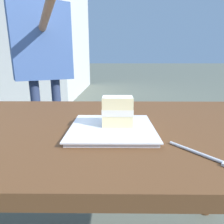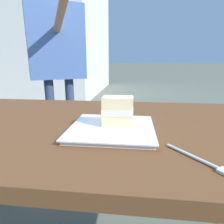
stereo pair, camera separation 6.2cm
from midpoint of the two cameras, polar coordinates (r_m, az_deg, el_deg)
patio_table at (r=0.77m, az=-5.31°, el=-9.68°), size 1.48×0.79×0.69m
dessert_plate at (r=0.64m, az=2.80°, el=-4.95°), size 0.27×0.27×0.02m
cake_slice at (r=0.63m, az=4.51°, el=0.17°), size 0.10×0.07×0.10m
dessert_fork at (r=0.51m, az=27.98°, el=-12.51°), size 0.12×0.14×0.01m
diner_person at (r=1.62m, az=-14.92°, el=18.29°), size 0.47×0.58×1.54m
patio_building at (r=6.58m, az=-20.13°, el=20.37°), size 3.63×3.84×3.30m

